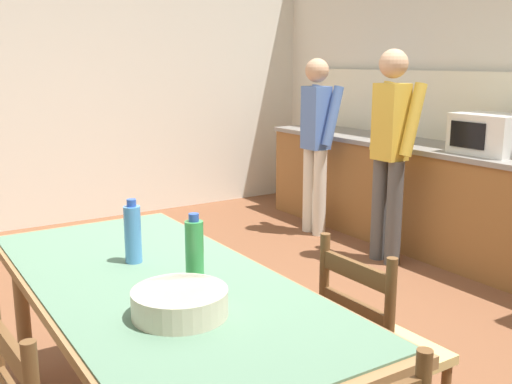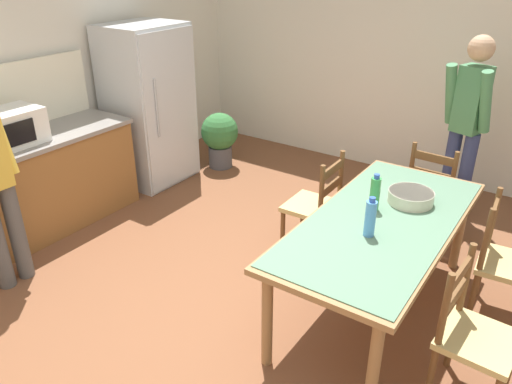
% 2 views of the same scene
% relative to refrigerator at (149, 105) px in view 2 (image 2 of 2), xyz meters
% --- Properties ---
extents(ground_plane, '(8.32, 8.32, 0.00)m').
position_rel_refrigerator_xyz_m(ground_plane, '(-1.43, -2.19, -0.86)').
color(ground_plane, brown).
extents(wall_right, '(0.12, 5.20, 2.90)m').
position_rel_refrigerator_xyz_m(wall_right, '(1.83, -2.19, 0.59)').
color(wall_right, silver).
rests_on(wall_right, ground).
extents(refrigerator, '(0.80, 0.73, 1.71)m').
position_rel_refrigerator_xyz_m(refrigerator, '(0.00, 0.00, 0.00)').
color(refrigerator, silver).
rests_on(refrigerator, ground).
extents(microwave, '(0.50, 0.39, 0.30)m').
position_rel_refrigerator_xyz_m(microwave, '(-1.58, 0.02, 0.19)').
color(microwave, white).
rests_on(microwave, kitchen_counter).
extents(dining_table, '(1.98, 0.90, 0.75)m').
position_rel_refrigerator_xyz_m(dining_table, '(-0.80, -3.00, -0.18)').
color(dining_table, olive).
rests_on(dining_table, ground).
extents(bottle_near_centre, '(0.07, 0.07, 0.27)m').
position_rel_refrigerator_xyz_m(bottle_near_centre, '(-1.04, -3.00, 0.02)').
color(bottle_near_centre, '#4C8ED6').
rests_on(bottle_near_centre, dining_table).
extents(bottle_off_centre, '(0.07, 0.07, 0.27)m').
position_rel_refrigerator_xyz_m(bottle_off_centre, '(-0.70, -2.89, 0.02)').
color(bottle_off_centre, green).
rests_on(bottle_off_centre, dining_table).
extents(serving_bowl, '(0.32, 0.32, 0.09)m').
position_rel_refrigerator_xyz_m(serving_bowl, '(-0.45, -3.07, -0.05)').
color(serving_bowl, beige).
rests_on(serving_bowl, dining_table).
extents(chair_head_end, '(0.42, 0.44, 0.91)m').
position_rel_refrigerator_xyz_m(chair_head_end, '(0.49, -3.00, -0.42)').
color(chair_head_end, brown).
rests_on(chair_head_end, ground).
extents(chair_side_near_left, '(0.44, 0.43, 0.91)m').
position_rel_refrigerator_xyz_m(chair_side_near_left, '(-1.24, -3.74, -0.42)').
color(chair_side_near_left, brown).
rests_on(chair_side_near_left, ground).
extents(chair_side_far_right, '(0.43, 0.41, 0.91)m').
position_rel_refrigerator_xyz_m(chair_side_far_right, '(-0.35, -2.26, -0.42)').
color(chair_side_far_right, brown).
rests_on(chair_side_far_right, ground).
extents(chair_side_near_right, '(0.45, 0.43, 0.91)m').
position_rel_refrigerator_xyz_m(chair_side_near_right, '(-0.36, -3.74, -0.42)').
color(chair_side_near_right, brown).
rests_on(chair_side_near_right, ground).
extents(person_by_table, '(0.37, 0.49, 1.74)m').
position_rel_refrigerator_xyz_m(person_by_table, '(1.03, -3.07, 0.12)').
color(person_by_table, navy).
rests_on(person_by_table, ground).
extents(potted_plant, '(0.44, 0.44, 0.67)m').
position_rel_refrigerator_xyz_m(potted_plant, '(0.68, -0.43, -0.47)').
color(potted_plant, '#4C4C51').
rests_on(potted_plant, ground).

